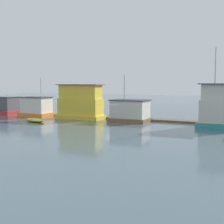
# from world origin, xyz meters

# --- Properties ---
(ground_plane) EXTENTS (200.00, 200.00, 0.00)m
(ground_plane) POSITION_xyz_m (0.00, 0.00, 0.00)
(ground_plane) COLOR #475B66
(dock_walkway) EXTENTS (59.60, 2.16, 0.30)m
(dock_walkway) POSITION_xyz_m (0.00, 2.86, 0.15)
(dock_walkway) COLOR brown
(dock_walkway) RESTS_ON ground_plane
(houseboat_red) EXTENTS (7.02, 4.06, 3.15)m
(houseboat_red) POSITION_xyz_m (-22.82, 0.53, 1.45)
(houseboat_red) COLOR red
(houseboat_red) RESTS_ON ground_plane
(houseboat_orange) EXTENTS (5.13, 3.69, 6.30)m
(houseboat_orange) POSITION_xyz_m (-14.59, 0.26, 1.52)
(houseboat_orange) COLOR orange
(houseboat_orange) RESTS_ON ground_plane
(houseboat_yellow) EXTENTS (7.33, 3.20, 5.30)m
(houseboat_yellow) POSITION_xyz_m (-5.98, 0.17, 2.47)
(houseboat_yellow) COLOR gold
(houseboat_yellow) RESTS_ON ground_plane
(houseboat_brown) EXTENTS (5.49, 3.91, 6.66)m
(houseboat_brown) POSITION_xyz_m (2.14, 0.46, 1.51)
(houseboat_brown) COLOR brown
(houseboat_brown) RESTS_ON ground_plane
(houseboat_teal) EXTENTS (5.97, 3.43, 9.83)m
(houseboat_teal) POSITION_xyz_m (14.74, -0.27, 2.49)
(houseboat_teal) COLOR teal
(houseboat_teal) RESTS_ON ground_plane
(dinghy_yellow) EXTENTS (4.09, 2.58, 0.49)m
(dinghy_yellow) POSITION_xyz_m (-9.82, -5.76, 0.25)
(dinghy_yellow) COLOR yellow
(dinghy_yellow) RESTS_ON ground_plane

